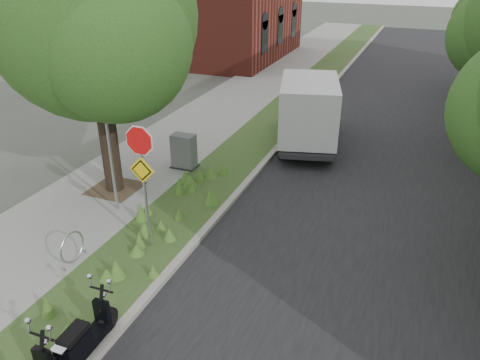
# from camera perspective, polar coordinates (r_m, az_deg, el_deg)

# --- Properties ---
(ground) EXTENTS (120.00, 120.00, 0.00)m
(ground) POSITION_cam_1_polar(r_m,az_deg,el_deg) (10.76, -6.07, -11.73)
(ground) COLOR #4C5147
(ground) RESTS_ON ground
(sidewalk_near) EXTENTS (3.50, 60.00, 0.12)m
(sidewalk_near) POSITION_cam_1_polar(r_m,az_deg,el_deg) (20.40, -3.65, 7.60)
(sidewalk_near) COLOR gray
(sidewalk_near) RESTS_ON ground
(verge) EXTENTS (2.00, 60.00, 0.12)m
(verge) POSITION_cam_1_polar(r_m,az_deg,el_deg) (19.43, 3.74, 6.62)
(verge) COLOR #2B4E21
(verge) RESTS_ON ground
(kerb_near) EXTENTS (0.20, 60.00, 0.13)m
(kerb_near) POSITION_cam_1_polar(r_m,az_deg,el_deg) (19.16, 6.59, 6.22)
(kerb_near) COLOR #9E9991
(kerb_near) RESTS_ON ground
(road) EXTENTS (7.00, 60.00, 0.01)m
(road) POSITION_cam_1_polar(r_m,az_deg,el_deg) (18.63, 16.99, 4.42)
(road) COLOR black
(road) RESTS_ON ground
(street_tree_main) EXTENTS (6.21, 5.54, 7.66)m
(street_tree_main) POSITION_cam_1_polar(r_m,az_deg,el_deg) (13.29, -17.52, 17.41)
(street_tree_main) COLOR black
(street_tree_main) RESTS_ON ground
(bare_post) EXTENTS (0.08, 0.08, 4.00)m
(bare_post) POSITION_cam_1_polar(r_m,az_deg,el_deg) (12.62, -15.69, 4.49)
(bare_post) COLOR #A5A8AD
(bare_post) RESTS_ON ground
(bike_hoop) EXTENTS (0.06, 0.78, 0.77)m
(bike_hoop) POSITION_cam_1_polar(r_m,az_deg,el_deg) (11.45, -19.80, -7.73)
(bike_hoop) COLOR #A5A8AD
(bike_hoop) RESTS_ON ground
(sign_assembly) EXTENTS (0.94, 0.08, 3.22)m
(sign_assembly) POSITION_cam_1_polar(r_m,az_deg,el_deg) (10.64, -11.90, 2.00)
(sign_assembly) COLOR #A5A8AD
(sign_assembly) RESTS_ON ground
(scooter_far) EXTENTS (0.36, 1.64, 0.78)m
(scooter_far) POSITION_cam_1_polar(r_m,az_deg,el_deg) (8.99, -18.72, -18.28)
(scooter_far) COLOR black
(scooter_far) RESTS_ON ground
(box_truck) EXTENTS (2.99, 5.09, 2.16)m
(box_truck) POSITION_cam_1_polar(r_m,az_deg,el_deg) (17.32, 8.32, 8.63)
(box_truck) COLOR #262628
(box_truck) RESTS_ON ground
(utility_cabinet) EXTENTS (0.86, 0.58, 1.13)m
(utility_cabinet) POSITION_cam_1_polar(r_m,az_deg,el_deg) (15.40, -6.86, 3.44)
(utility_cabinet) COLOR #262628
(utility_cabinet) RESTS_ON ground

